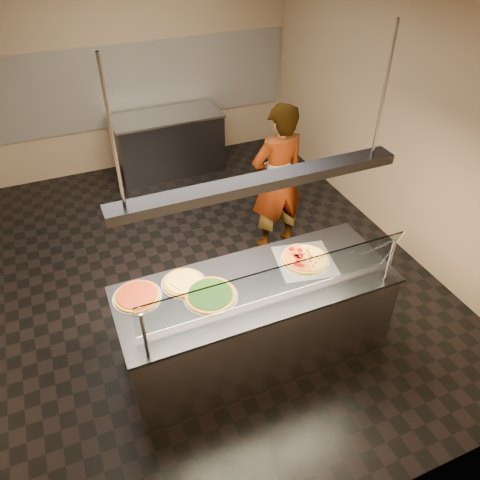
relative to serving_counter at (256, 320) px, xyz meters
name	(u,v)px	position (x,y,z in m)	size (l,w,h in m)	color
ground	(203,271)	(-0.07, 1.37, -0.48)	(5.00, 6.00, 0.02)	black
wall_back	(131,71)	(-0.07, 4.38, 1.03)	(5.00, 0.02, 3.00)	tan
wall_front	(372,399)	(-0.07, -1.64, 1.03)	(5.00, 0.02, 3.00)	tan
wall_right	(398,120)	(2.44, 1.37, 1.03)	(0.02, 6.00, 3.00)	tan
tile_band	(133,85)	(-0.07, 4.35, 0.83)	(4.90, 0.02, 1.20)	silver
serving_counter	(256,320)	(0.00, 0.00, 0.00)	(2.48, 0.94, 0.93)	#B7B7BC
sneeze_guard	(276,283)	(0.00, -0.34, 0.76)	(2.24, 0.18, 0.54)	#B7B7BC
perforated_tray	(305,260)	(0.54, 0.10, 0.47)	(0.60, 0.60, 0.01)	silver
half_pizza_pepperoni	(295,261)	(0.44, 0.10, 0.50)	(0.29, 0.46, 0.05)	#8C5A18
half_pizza_sausage	(314,256)	(0.64, 0.10, 0.49)	(0.29, 0.46, 0.04)	#8C5A18
pizza_spinach	(210,295)	(-0.43, 0.01, 0.48)	(0.46, 0.46, 0.03)	silver
pizza_cheese	(183,282)	(-0.59, 0.25, 0.48)	(0.39, 0.39, 0.03)	silver
pizza_tomato	(137,296)	(-1.00, 0.24, 0.48)	(0.42, 0.42, 0.03)	silver
pizza_spatula	(182,287)	(-0.62, 0.17, 0.49)	(0.25, 0.21, 0.02)	#B7B7BC
prep_table	(169,143)	(0.28, 3.92, 0.00)	(1.66, 0.74, 0.93)	#2C2C31
worker	(277,180)	(0.96, 1.51, 0.47)	(0.69, 0.45, 1.88)	#363546
heat_lamp_housing	(260,183)	(0.00, 0.00, 1.48)	(2.30, 0.18, 0.08)	#2C2C31
lamp_rod_left	(113,137)	(-1.00, 0.00, 2.03)	(0.02, 0.02, 1.01)	#B7B7BC
lamp_rod_right	(384,92)	(1.00, 0.00, 2.03)	(0.02, 0.02, 1.01)	#B7B7BC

